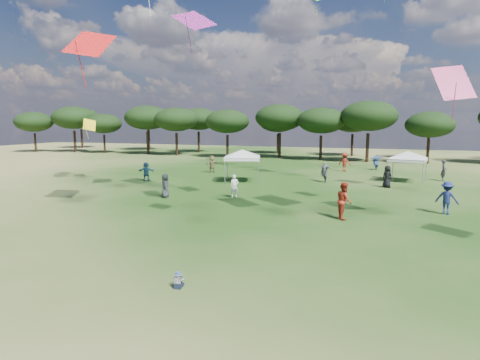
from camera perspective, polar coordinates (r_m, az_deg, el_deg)
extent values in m
plane|color=#244815|center=(10.83, -11.09, -19.42)|extent=(140.00, 140.00, 0.00)
cylinder|color=black|center=(74.57, -27.09, 4.75)|extent=(0.35, 0.35, 3.09)
ellipsoid|color=black|center=(74.49, -27.27, 7.36)|extent=(6.01, 6.01, 3.24)
cylinder|color=black|center=(71.67, -22.42, 5.09)|extent=(0.40, 0.40, 3.51)
ellipsoid|color=black|center=(71.60, -22.59, 8.18)|extent=(6.82, 6.82, 3.68)
cylinder|color=black|center=(67.92, -18.71, 4.89)|extent=(0.33, 0.33, 2.92)
ellipsoid|color=black|center=(67.83, -18.83, 7.60)|extent=(5.67, 5.67, 3.06)
cylinder|color=black|center=(63.50, -12.98, 5.16)|extent=(0.40, 0.40, 3.49)
ellipsoid|color=black|center=(63.42, -13.09, 8.63)|extent=(6.79, 6.79, 3.66)
cylinder|color=black|center=(60.65, -8.99, 5.05)|extent=(0.38, 0.38, 3.32)
ellipsoid|color=black|center=(60.56, -9.07, 8.50)|extent=(6.44, 6.44, 3.47)
cylinder|color=black|center=(56.46, -1.79, 4.83)|extent=(0.36, 0.36, 3.14)
ellipsoid|color=black|center=(56.36, -1.81, 8.34)|extent=(6.11, 6.11, 3.29)
cylinder|color=black|center=(55.74, 5.64, 4.91)|extent=(0.40, 0.40, 3.46)
ellipsoid|color=black|center=(55.65, 5.69, 8.83)|extent=(6.73, 6.73, 3.63)
cylinder|color=black|center=(53.48, 11.40, 4.51)|extent=(0.37, 0.37, 3.21)
ellipsoid|color=black|center=(53.37, 11.51, 8.29)|extent=(6.24, 6.24, 3.36)
cylinder|color=black|center=(52.51, 17.66, 4.40)|extent=(0.41, 0.41, 3.56)
ellipsoid|color=black|center=(52.41, 17.85, 8.67)|extent=(6.91, 6.91, 3.73)
cylinder|color=black|center=(53.09, 25.17, 3.68)|extent=(0.33, 0.33, 2.88)
ellipsoid|color=black|center=(52.97, 25.38, 7.09)|extent=(5.60, 5.60, 3.02)
cylinder|color=black|center=(82.23, -21.56, 5.49)|extent=(0.41, 0.41, 3.56)
ellipsoid|color=black|center=(82.17, -21.71, 8.22)|extent=(6.92, 6.92, 3.73)
cylinder|color=black|center=(73.16, -12.84, 5.61)|extent=(0.41, 0.41, 3.62)
ellipsoid|color=black|center=(73.09, -12.94, 8.73)|extent=(7.03, 7.03, 3.79)
cylinder|color=black|center=(66.25, -5.89, 5.40)|extent=(0.39, 0.39, 3.37)
ellipsoid|color=black|center=(66.17, -5.93, 8.61)|extent=(6.54, 6.54, 3.53)
cylinder|color=black|center=(63.53, 5.40, 5.17)|extent=(0.36, 0.36, 3.11)
ellipsoid|color=black|center=(63.44, 5.44, 8.26)|extent=(6.05, 6.05, 3.26)
cylinder|color=black|center=(60.96, 15.65, 4.81)|extent=(0.37, 0.37, 3.20)
ellipsoid|color=black|center=(60.87, 15.78, 8.11)|extent=(6.21, 6.21, 3.35)
cylinder|color=black|center=(59.93, 25.16, 4.17)|extent=(0.34, 0.34, 2.99)
ellipsoid|color=black|center=(59.83, 25.35, 7.32)|extent=(5.81, 5.81, 3.13)
cylinder|color=gray|center=(32.18, -2.19, 1.19)|extent=(0.06, 0.06, 2.04)
cylinder|color=gray|center=(32.07, 2.64, 1.16)|extent=(0.06, 0.06, 2.04)
cylinder|color=gray|center=(34.86, -1.81, 1.74)|extent=(0.06, 0.06, 2.04)
cylinder|color=gray|center=(34.76, 2.65, 1.71)|extent=(0.06, 0.06, 2.04)
cube|color=silver|center=(33.34, 0.33, 3.11)|extent=(3.58, 3.58, 0.25)
pyramid|color=silver|center=(33.28, 0.33, 4.36)|extent=(5.59, 5.59, 0.60)
cylinder|color=gray|center=(35.28, 20.23, 1.19)|extent=(0.06, 0.06, 1.90)
cylinder|color=gray|center=(34.95, 24.57, 0.89)|extent=(0.06, 0.06, 1.90)
cylinder|color=gray|center=(37.91, 20.90, 1.62)|extent=(0.06, 0.06, 1.90)
cylinder|color=gray|center=(37.61, 24.94, 1.34)|extent=(0.06, 0.06, 1.90)
cube|color=silver|center=(36.32, 22.74, 2.67)|extent=(3.29, 3.29, 0.25)
pyramid|color=silver|center=(36.27, 22.80, 3.81)|extent=(5.70, 5.70, 0.60)
cube|color=black|center=(12.71, -8.78, -14.61)|extent=(0.24, 0.24, 0.16)
cube|color=black|center=(12.88, -8.85, -14.48)|extent=(0.11, 0.20, 0.09)
cube|color=black|center=(12.83, -8.22, -14.55)|extent=(0.11, 0.20, 0.09)
cube|color=white|center=(12.64, -8.80, -13.87)|extent=(0.22, 0.17, 0.21)
cylinder|color=white|center=(12.73, -9.28, -13.71)|extent=(0.10, 0.21, 0.13)
cylinder|color=white|center=(12.65, -8.13, -13.83)|extent=(0.10, 0.21, 0.13)
sphere|color=#E0B293|center=(12.58, -8.81, -13.25)|extent=(0.15, 0.15, 0.15)
cone|color=#5681CA|center=(12.57, -8.82, -13.11)|extent=(0.24, 0.24, 0.02)
cylinder|color=#5681CA|center=(12.56, -8.82, -12.97)|extent=(0.16, 0.16, 0.06)
imported|color=maroon|center=(41.89, 14.67, 2.50)|extent=(1.38, 1.02, 1.92)
imported|color=navy|center=(44.16, 18.77, 2.41)|extent=(1.73, 1.81, 1.60)
imported|color=black|center=(32.61, 20.20, 0.46)|extent=(0.98, 0.92, 1.68)
imported|color=#A92C1C|center=(21.39, 14.58, -2.86)|extent=(0.97, 1.11, 1.93)
imported|color=navy|center=(24.50, 27.36, -2.28)|extent=(1.32, 1.01, 1.81)
imported|color=#333438|center=(26.96, -10.60, -0.82)|extent=(0.87, 0.92, 1.59)
imported|color=#265774|center=(34.94, -13.18, 1.21)|extent=(1.60, 0.91, 1.64)
imported|color=white|center=(26.55, -0.80, -0.87)|extent=(0.67, 0.63, 1.55)
imported|color=olive|center=(39.64, -4.01, 2.29)|extent=(1.42, 1.54, 1.72)
imported|color=#323136|center=(38.09, 26.99, 1.22)|extent=(0.46, 0.68, 1.80)
imported|color=#46464A|center=(33.96, 11.92, 1.05)|extent=(1.59, 1.97, 1.64)
plane|color=#8F237E|center=(26.46, -6.56, 21.65)|extent=(3.12, 2.68, 1.89)
plane|color=#D33472|center=(21.23, 28.08, 12.14)|extent=(2.35, 1.68, 1.76)
plane|color=red|center=(22.88, -20.56, 17.70)|extent=(2.67, 2.63, 1.79)
plane|color=yellow|center=(36.27, -20.63, 7.35)|extent=(1.39, 1.67, 1.17)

